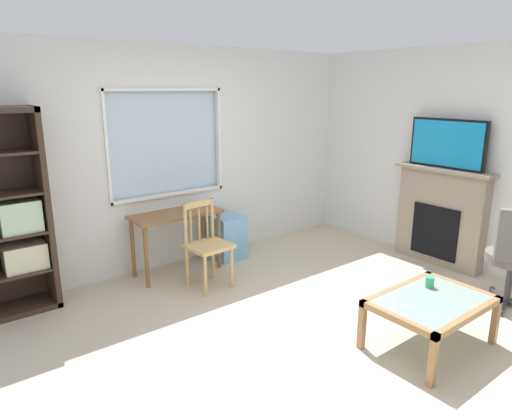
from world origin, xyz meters
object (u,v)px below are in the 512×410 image
desk_under_window (176,223)px  fireplace (440,216)px  wooden_chair (207,244)px  sippy_cup (430,282)px  plastic_drawer_unit (227,236)px  coffee_table (431,305)px  tv (447,144)px

desk_under_window → fireplace: 3.06m
desk_under_window → wooden_chair: 0.53m
fireplace → sippy_cup: (-1.52, -0.82, -0.12)m
plastic_drawer_unit → coffee_table: (0.17, -2.65, 0.09)m
wooden_chair → plastic_drawer_unit: wooden_chair is taller
coffee_table → sippy_cup: sippy_cup is taller
desk_under_window → coffee_table: desk_under_window is taller
coffee_table → tv: bearing=29.5°
sippy_cup → wooden_chair: bearing=116.8°
plastic_drawer_unit → sippy_cup: 2.55m
plastic_drawer_unit → wooden_chair: bearing=-138.2°
plastic_drawer_unit → sippy_cup: size_ratio=5.90×
desk_under_window → sippy_cup: desk_under_window is taller
wooden_chair → tv: tv is taller
wooden_chair → sippy_cup: size_ratio=10.00×
desk_under_window → coffee_table: size_ratio=1.04×
desk_under_window → plastic_drawer_unit: size_ratio=1.87×
plastic_drawer_unit → tv: 2.77m
coffee_table → sippy_cup: (0.18, 0.13, 0.10)m
wooden_chair → sippy_cup: (0.98, -1.95, -0.00)m
plastic_drawer_unit → coffee_table: bearing=-86.3°
desk_under_window → sippy_cup: (1.06, -2.46, -0.13)m
wooden_chair → sippy_cup: bearing=-63.2°
desk_under_window → sippy_cup: size_ratio=11.05×
plastic_drawer_unit → fireplace: (1.88, -1.69, 0.31)m
wooden_chair → tv: (2.49, -1.13, 0.96)m
wooden_chair → desk_under_window: bearing=98.5°
plastic_drawer_unit → sippy_cup: bearing=-82.0°
wooden_chair → tv: 2.90m
wooden_chair → coffee_table: 2.23m
desk_under_window → sippy_cup: 2.68m
tv → sippy_cup: (-1.51, -0.82, -0.97)m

